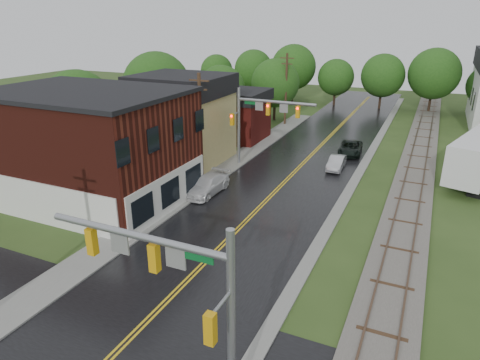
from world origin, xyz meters
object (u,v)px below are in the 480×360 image
Objects in this scene: sedan_silver at (336,163)px; tree_left_c at (222,91)px; tree_left_b at (158,88)px; suv_dark at (350,148)px; brick_building at (88,146)px; tree_left_a at (79,108)px; traffic_signal_far at (260,114)px; pickup_white at (207,185)px; traffic_signal_near at (174,276)px; utility_pole_c at (286,88)px; tree_left_e at (276,84)px; utility_pole_b at (200,126)px.

tree_left_c is at bearing 146.77° from sedan_silver.
tree_left_b is 2.07× the size of suv_dark.
sedan_silver is (21.07, -2.57, -5.11)m from tree_left_b.
brick_building is 1.65× the size of tree_left_a.
traffic_signal_far is 8.92m from pickup_white.
tree_left_b is at bearing 125.49° from traffic_signal_near.
utility_pole_c is (-3.33, 17.00, -0.25)m from traffic_signal_far.
tree_left_b is 16.67m from tree_left_e.
brick_building is at bearing -43.13° from tree_left_a.
traffic_signal_far is 16.56m from tree_left_c.
tree_left_e is at bearing 132.00° from suv_dark.
utility_pole_c reaches higher than tree_left_c.
suv_dark is at bearing 28.32° from tree_left_a.
utility_pole_c is 18.24m from sedan_silver.
tree_left_b is 1.19× the size of tree_left_e.
tree_left_a reaches higher than sedan_silver.
tree_left_b reaches higher than brick_building.
sedan_silver is at bearing -53.93° from tree_left_e.
traffic_signal_near is 32.77m from suv_dark.
traffic_signal_near is 19.63m from pickup_white.
brick_building is at bearing -96.71° from tree_left_e.
pickup_white reaches higher than sedan_silver.
utility_pole_b is at bearing 0.45° from tree_left_a.
brick_building is 24.94m from tree_left_c.
traffic_signal_near is 41.67m from tree_left_c.
brick_building is 21.55m from sedan_silver.
pickup_white is (4.05, -26.61, -4.11)m from tree_left_e.
tree_left_c is 0.94× the size of tree_left_e.
sedan_silver is (15.71, 14.33, -3.55)m from brick_building.
brick_building reaches higher than tree_left_c.
traffic_signal_far is 0.96× the size of tree_left_c.
tree_left_e is (11.00, 24.00, -0.30)m from tree_left_a.
tree_left_c is 1.59× the size of pickup_white.
traffic_signal_near is at bearing -74.48° from traffic_signal_far.
tree_left_e reaches higher than pickup_white.
tree_left_b reaches higher than tree_left_e.
tree_left_b reaches higher than pickup_white.
sedan_silver is 0.76× the size of pickup_white.
utility_pole_c is at bearing 78.91° from brick_building.
suv_dark is (23.35, 12.58, -4.47)m from tree_left_a.
utility_pole_c is 8.16m from tree_left_c.
tree_left_e is at bearing 124.61° from sedan_silver.
utility_pole_b and utility_pole_c have the same top height.
traffic_signal_far is at bearing -162.30° from sedan_silver.
tree_left_e is 17.32m from suv_dark.
tree_left_a is at bearing -163.62° from sedan_silver.
brick_building is 29.56m from utility_pole_c.
utility_pole_c is at bearing 101.09° from traffic_signal_far.
traffic_signal_near is 27.67m from sedan_silver.
utility_pole_c is at bearing -42.84° from tree_left_e.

